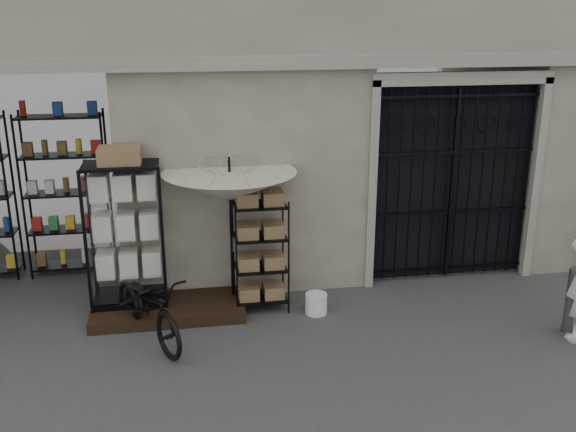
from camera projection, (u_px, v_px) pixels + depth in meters
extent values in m
plane|color=black|center=(375.00, 358.00, 7.53)|extent=(80.00, 80.00, 0.00)
cube|color=black|center=(11.00, 189.00, 8.98)|extent=(3.00, 1.70, 3.00)
cube|color=black|center=(18.00, 196.00, 9.52)|extent=(2.70, 0.50, 2.50)
cube|color=black|center=(448.00, 180.00, 9.48)|extent=(2.50, 0.06, 3.00)
cube|color=black|center=(452.00, 186.00, 9.34)|extent=(0.05, 0.05, 2.80)
cube|color=black|center=(168.00, 309.00, 8.58)|extent=(2.00, 0.90, 0.15)
cube|color=black|center=(131.00, 297.00, 8.65)|extent=(1.10, 0.90, 0.11)
cube|color=silver|center=(115.00, 242.00, 8.10)|extent=(0.82, 0.35, 1.77)
cube|color=silver|center=(127.00, 242.00, 8.40)|extent=(0.90, 0.70, 1.48)
cube|color=olive|center=(120.00, 159.00, 8.06)|extent=(0.64, 0.57, 0.21)
cube|color=black|center=(260.00, 254.00, 8.57)|extent=(0.78, 0.63, 1.57)
cube|color=olive|center=(261.00, 257.00, 8.59)|extent=(0.66, 0.51, 1.17)
cylinder|color=black|center=(231.00, 233.00, 8.57)|extent=(0.04, 0.04, 2.09)
imported|color=beige|center=(230.00, 178.00, 8.34)|extent=(1.92, 1.94, 1.41)
cylinder|color=silver|center=(316.00, 304.00, 8.59)|extent=(0.39, 0.39, 0.28)
imported|color=black|center=(150.00, 339.00, 7.95)|extent=(0.94, 1.06, 1.70)
cylinder|color=#5C5D60|center=(572.00, 301.00, 8.01)|extent=(0.19, 0.19, 0.86)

